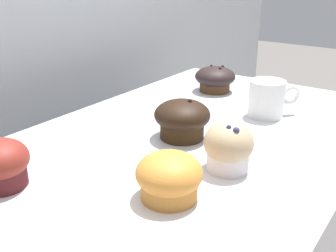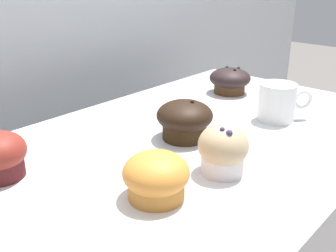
% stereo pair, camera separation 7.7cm
% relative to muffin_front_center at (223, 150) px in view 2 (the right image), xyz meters
% --- Properties ---
extents(wall_back, '(3.20, 0.10, 1.80)m').
position_rel_muffin_front_center_xyz_m(wall_back, '(0.10, 0.73, -0.03)').
color(wall_back, silver).
rests_on(wall_back, ground).
extents(muffin_front_center, '(0.09, 0.09, 0.09)m').
position_rel_muffin_front_center_xyz_m(muffin_front_center, '(0.00, 0.00, 0.00)').
color(muffin_front_center, silver).
rests_on(muffin_front_center, display_counter).
extents(muffin_back_right, '(0.12, 0.12, 0.08)m').
position_rel_muffin_front_center_xyz_m(muffin_back_right, '(0.07, 0.14, -0.00)').
color(muffin_back_right, black).
rests_on(muffin_back_right, display_counter).
extents(muffin_front_left, '(0.12, 0.12, 0.07)m').
position_rel_muffin_front_center_xyz_m(muffin_front_left, '(0.40, 0.25, -0.01)').
color(muffin_front_left, '#472D18').
rests_on(muffin_front_left, display_counter).
extents(muffin_front_right, '(0.10, 0.10, 0.08)m').
position_rel_muffin_front_center_xyz_m(muffin_front_right, '(-0.13, 0.03, -0.01)').
color(muffin_front_right, '#C67E34').
rests_on(muffin_front_right, display_counter).
extents(coffee_cup, '(0.11, 0.10, 0.09)m').
position_rel_muffin_front_center_xyz_m(coffee_cup, '(0.30, 0.05, 0.00)').
color(coffee_cup, white).
rests_on(coffee_cup, display_counter).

